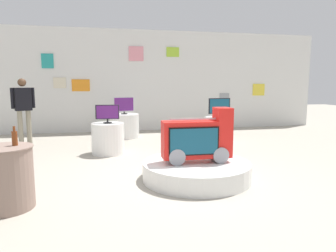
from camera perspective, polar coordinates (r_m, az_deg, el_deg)
The scene contains 13 objects.
ground_plane at distance 5.03m, azimuth 0.46°, elevation -9.71°, with size 30.00×30.00×0.00m, color #A8A091.
back_wall_display at distance 9.98m, azimuth -6.17°, elevation 8.36°, with size 12.60×0.13×3.21m.
main_display_pedestal at distance 4.96m, azimuth 5.28°, elevation -8.26°, with size 1.72×1.72×0.29m, color white.
novelty_firetruck_tv at distance 4.85m, azimuth 5.60°, elevation -2.69°, with size 1.10×0.40×0.86m.
display_pedestal_left_rear at distance 8.00m, azimuth 9.45°, elevation -0.72°, with size 0.70×0.70×0.67m, color white.
tv_on_left_rear at distance 7.93m, azimuth 9.56°, elevation 3.59°, with size 0.59×0.18×0.48m.
display_pedestal_center_rear at distance 8.76m, azimuth -8.11°, elevation 0.04°, with size 0.82×0.82×0.67m, color white.
tv_on_center_rear at distance 8.69m, azimuth -8.19°, elevation 3.93°, with size 0.59×0.18×0.48m.
display_pedestal_right_rear at distance 6.81m, azimuth -11.11°, elevation -2.28°, with size 0.71×0.71×0.67m, color white.
tv_on_right_rear at distance 6.73m, azimuth -11.23°, elevation 2.40°, with size 0.50×0.18×0.40m.
side_table_round at distance 4.25m, azimuth -28.03°, elevation -8.43°, with size 0.67×0.67×0.77m.
bottle_on_side_table at distance 4.17m, azimuth -26.67°, elevation -1.97°, with size 0.07×0.07×0.24m.
shopper_browsing_near_truck at distance 8.49m, azimuth -25.34°, elevation 3.40°, with size 0.52×0.33×1.65m.
Camera 1 is at (-1.04, -4.68, 1.52)m, focal length 32.72 mm.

